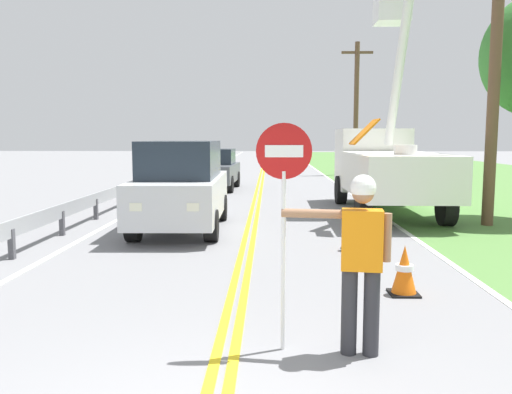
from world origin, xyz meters
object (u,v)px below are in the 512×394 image
at_px(utility_pole_mid, 356,106).
at_px(flagger_worker, 360,253).
at_px(stop_sign_paddle, 284,185).
at_px(utility_bucket_truck, 384,163).
at_px(oncoming_sedan_second, 214,170).
at_px(oncoming_suv_nearest, 182,185).
at_px(utility_pole_near, 496,55).
at_px(traffic_cone_mid, 353,233).
at_px(traffic_cone_lead, 404,271).

bearing_deg(utility_pole_mid, flagger_worker, -99.11).
xyz_separation_m(stop_sign_paddle, utility_bucket_truck, (3.23, 10.23, -0.27)).
xyz_separation_m(stop_sign_paddle, oncoming_sedan_second, (-2.49, 16.64, -0.88)).
relative_size(oncoming_suv_nearest, utility_pole_near, 0.58).
relative_size(stop_sign_paddle, oncoming_suv_nearest, 0.50).
height_order(stop_sign_paddle, utility_pole_mid, utility_pole_mid).
bearing_deg(flagger_worker, traffic_cone_mid, 81.72).
bearing_deg(utility_bucket_truck, traffic_cone_lead, -100.23).
relative_size(utility_pole_mid, traffic_cone_mid, 10.90).
distance_m(utility_bucket_truck, utility_pole_near, 4.19).
bearing_deg(utility_pole_near, stop_sign_paddle, -124.18).
distance_m(flagger_worker, utility_pole_mid, 26.18).
xyz_separation_m(traffic_cone_lead, traffic_cone_mid, (-0.27, 2.84, 0.00)).
distance_m(stop_sign_paddle, utility_pole_near, 9.75).
bearing_deg(flagger_worker, stop_sign_paddle, 172.28).
bearing_deg(flagger_worker, traffic_cone_lead, 64.46).
height_order(flagger_worker, traffic_cone_mid, flagger_worker).
bearing_deg(oncoming_sedan_second, traffic_cone_lead, -73.95).
distance_m(traffic_cone_lead, traffic_cone_mid, 2.86).
relative_size(utility_bucket_truck, traffic_cone_mid, 9.75).
distance_m(oncoming_suv_nearest, oncoming_sedan_second, 9.66).
distance_m(oncoming_sedan_second, traffic_cone_mid, 12.51).
bearing_deg(stop_sign_paddle, traffic_cone_mid, 72.89).
height_order(stop_sign_paddle, traffic_cone_mid, stop_sign_paddle).
relative_size(oncoming_sedan_second, utility_pole_mid, 0.55).
height_order(flagger_worker, utility_bucket_truck, utility_bucket_truck).
bearing_deg(utility_pole_mid, oncoming_suv_nearest, -110.88).
bearing_deg(traffic_cone_mid, traffic_cone_lead, -84.67).
height_order(flagger_worker, utility_pole_near, utility_pole_near).
height_order(stop_sign_paddle, utility_bucket_truck, utility_bucket_truck).
bearing_deg(oncoming_suv_nearest, utility_pole_mid, 69.12).
bearing_deg(oncoming_suv_nearest, flagger_worker, -67.24).
bearing_deg(oncoming_suv_nearest, traffic_cone_lead, -51.94).
bearing_deg(oncoming_sedan_second, traffic_cone_mid, -71.51).
distance_m(utility_bucket_truck, traffic_cone_lead, 8.49).
distance_m(stop_sign_paddle, traffic_cone_lead, 2.95).
distance_m(utility_bucket_truck, oncoming_suv_nearest, 6.35).
xyz_separation_m(utility_pole_near, traffic_cone_lead, (-3.56, -5.87, -3.82)).
xyz_separation_m(utility_bucket_truck, oncoming_sedan_second, (-5.72, 6.41, -0.60)).
height_order(stop_sign_paddle, oncoming_sedan_second, stop_sign_paddle).
xyz_separation_m(utility_bucket_truck, utility_pole_mid, (1.65, 15.35, 2.56)).
xyz_separation_m(flagger_worker, utility_pole_near, (4.54, 7.91, 3.11)).
relative_size(utility_pole_mid, traffic_cone_lead, 10.90).
distance_m(flagger_worker, traffic_cone_mid, 4.99).
xyz_separation_m(oncoming_suv_nearest, traffic_cone_mid, (3.69, -2.20, -0.72)).
bearing_deg(utility_pole_near, traffic_cone_mid, -141.71).
relative_size(flagger_worker, utility_pole_mid, 0.24).
distance_m(oncoming_sedan_second, traffic_cone_lead, 15.30).
relative_size(oncoming_sedan_second, utility_pole_near, 0.52).
xyz_separation_m(oncoming_suv_nearest, utility_pole_near, (7.52, 0.82, 3.10)).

